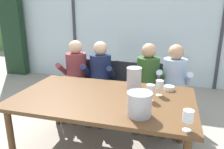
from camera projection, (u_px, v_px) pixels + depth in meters
ground at (123, 115)px, 3.53m from camera, size 14.00×14.00×0.00m
window_glass_panel at (142, 25)px, 4.78m from camera, size 7.15×0.03×2.60m
window_mullion_left at (74, 24)px, 5.18m from camera, size 0.06×0.06×2.60m
window_mullion_right at (223, 27)px, 4.34m from camera, size 0.06×0.06×2.60m
hillside_vineyard at (156, 32)px, 8.39m from camera, size 13.15×2.40×1.60m
curtain_heavy_drape at (12, 23)px, 5.46m from camera, size 0.56×0.20×2.60m
dining_table at (103, 102)px, 2.42m from camera, size 1.95×1.15×0.72m
chair_near_curtain at (78, 82)px, 3.56m from camera, size 0.44×0.44×0.87m
chair_left_of_center at (101, 84)px, 3.46m from camera, size 0.44×0.44×0.87m
chair_center at (125, 86)px, 3.36m from camera, size 0.50×0.50×0.87m
chair_right_of_center at (145, 88)px, 3.30m from camera, size 0.47×0.47×0.87m
chair_near_window_right at (170, 90)px, 3.20m from camera, size 0.45×0.45×0.87m
person_maroon_top at (75, 74)px, 3.39m from camera, size 0.49×0.63×1.19m
person_navy_polo at (99, 76)px, 3.28m from camera, size 0.48×0.63×1.19m
person_olive_shirt at (147, 80)px, 3.10m from camera, size 0.47×0.62×1.19m
person_pale_blue_shirt at (174, 82)px, 3.00m from camera, size 0.46×0.61×1.19m
ice_bucket_primary at (134, 77)px, 2.63m from camera, size 0.19×0.19×0.26m
ice_bucket_secondary at (139, 104)px, 1.94m from camera, size 0.23×0.23×0.22m
tasting_bowl at (169, 88)px, 2.58m from camera, size 0.12×0.12×0.05m
wine_glass_by_left_taster at (160, 85)px, 2.40m from camera, size 0.08×0.08×0.17m
wine_glass_near_bucket at (150, 90)px, 2.26m from camera, size 0.08×0.08×0.17m
wine_glass_center_pour at (188, 117)px, 1.69m from camera, size 0.08×0.08×0.17m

